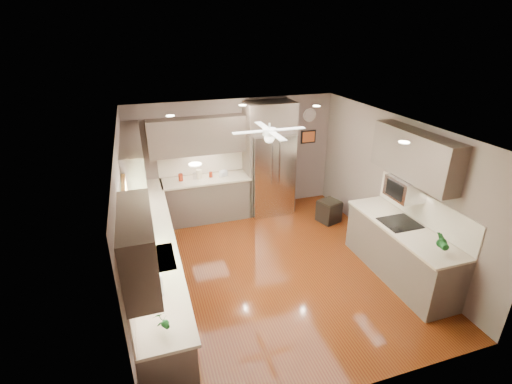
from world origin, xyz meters
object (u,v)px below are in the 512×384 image
canister_b (195,176)px  stool (329,211)px  canister_d (211,174)px  soap_bottle (144,233)px  canister_a (181,177)px  paper_towel (157,286)px  refrigerator (270,161)px  potted_plant_left (161,320)px  potted_plant_right (442,242)px  bowl (223,175)px  microwave (405,188)px  canister_c (199,174)px

canister_b → stool: bearing=-19.9°
canister_d → soap_bottle: 2.59m
soap_bottle → stool: bearing=17.1°
canister_a → paper_towel: size_ratio=0.47×
refrigerator → potted_plant_left: bearing=-123.5°
canister_a → potted_plant_right: potted_plant_right is taller
bowl → canister_b: bearing=177.7°
paper_towel → potted_plant_right: bearing=-4.0°
potted_plant_left → paper_towel: 0.57m
soap_bottle → refrigerator: bearing=36.9°
canister_a → canister_b: bearing=2.5°
potted_plant_left → refrigerator: 4.84m
canister_a → refrigerator: 1.94m
canister_b → canister_d: canister_b is taller
canister_d → microwave: bearing=-46.6°
stool → canister_a: bearing=162.2°
bowl → canister_c: bearing=174.9°
canister_d → canister_b: bearing=-179.1°
canister_a → canister_c: canister_c is taller
paper_towel → potted_plant_left: bearing=-91.1°
bowl → paper_towel: size_ratio=0.72×
canister_b → microwave: bearing=-43.1°
canister_a → bowl: canister_a is taller
canister_a → potted_plant_right: bearing=-50.3°
canister_b → canister_c: (0.10, 0.02, 0.02)m
canister_b → potted_plant_left: (-1.03, -4.10, 0.06)m
canister_d → bowl: (0.27, -0.03, -0.03)m
canister_d → bowl: canister_d is taller
canister_b → bowl: (0.60, -0.02, -0.04)m
microwave → canister_c: bearing=135.7°
canister_d → bowl: 0.27m
canister_a → soap_bottle: size_ratio=0.81×
bowl → paper_towel: 3.86m
potted_plant_left → stool: (3.70, 3.13, -0.84)m
stool → potted_plant_left: bearing=-139.8°
canister_d → microwave: 3.85m
canister_b → paper_towel: paper_towel is taller
canister_b → soap_bottle: bearing=-117.7°
bowl → potted_plant_left: bearing=-111.9°
microwave → stool: size_ratio=1.08×
potted_plant_right → stool: bearing=93.6°
canister_b → potted_plant_left: bearing=-104.1°
potted_plant_left → microwave: bearing=18.4°
potted_plant_left → microwave: size_ratio=0.49×
canister_a → soap_bottle: bearing=-111.3°
canister_a → canister_b: 0.29m
canister_c → canister_d: bearing=-3.8°
potted_plant_right → potted_plant_left: bearing=-175.6°
canister_d → canister_a: bearing=-178.3°
canister_d → soap_bottle: size_ratio=0.61×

